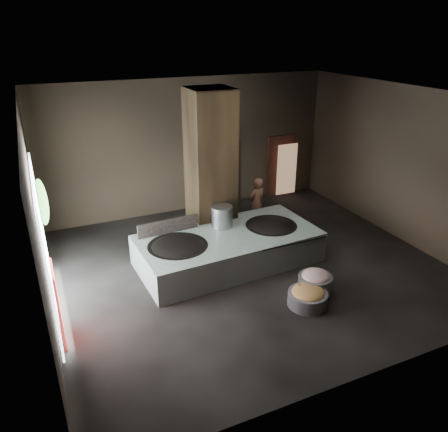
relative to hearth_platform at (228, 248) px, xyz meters
name	(u,v)px	position (x,y,z in m)	size (l,w,h in m)	color
floor	(248,268)	(0.40, -0.43, -0.47)	(10.00, 9.00, 0.10)	black
ceiling	(253,95)	(0.40, -0.43, 4.13)	(10.00, 9.00, 0.10)	black
back_wall	(189,146)	(0.40, 4.12, 1.83)	(10.00, 0.10, 4.50)	black
front_wall	(377,276)	(0.40, -4.98, 1.83)	(10.00, 0.10, 4.50)	black
left_wall	(35,223)	(-4.65, -0.43, 1.83)	(0.10, 9.00, 4.50)	black
right_wall	(403,164)	(5.45, -0.43, 1.83)	(0.10, 9.00, 4.50)	black
pillar	(211,169)	(0.10, 1.47, 1.83)	(1.20, 1.20, 4.50)	black
hearth_platform	(228,248)	(0.00, 0.00, 0.00)	(4.86, 2.32, 0.84)	#B2C6B7
platform_cap	(228,235)	(0.00, 0.00, 0.39)	(4.75, 2.28, 0.03)	black
wok_left	(178,249)	(-1.45, -0.05, 0.33)	(1.53, 1.53, 0.42)	black
wok_left_rim	(178,246)	(-1.45, -0.05, 0.40)	(1.56, 1.56, 0.05)	black
wok_right	(271,228)	(1.35, 0.05, 0.33)	(1.43, 1.43, 0.40)	black
wok_right_rim	(271,226)	(1.35, 0.05, 0.40)	(1.46, 1.46, 0.05)	black
stock_pot	(222,217)	(0.05, 0.55, 0.71)	(0.59, 0.59, 0.63)	#ABAFB2
splash_guard	(168,227)	(-1.45, 0.75, 0.61)	(1.69, 0.06, 0.42)	black
cook	(257,203)	(1.74, 1.67, 0.42)	(0.61, 0.40, 1.68)	#9E6650
veg_basin	(307,299)	(0.85, -2.59, -0.25)	(0.93, 0.93, 0.34)	gray
veg_fill	(308,292)	(0.85, -2.59, -0.07)	(0.76, 0.76, 0.23)	#ABAD54
ladle	(300,283)	(0.70, -2.44, 0.13)	(0.03, 0.03, 0.73)	#ABAFB2
meat_basin	(315,284)	(1.32, -2.20, -0.20)	(0.82, 0.82, 0.45)	gray
meat_fill	(316,276)	(1.32, -2.20, 0.03)	(0.68, 0.68, 0.26)	tan
doorway_near	(223,175)	(1.60, 4.02, 0.68)	(1.18, 0.08, 2.38)	black
doorway_near_glow	(224,176)	(1.67, 4.00, 0.63)	(0.78, 0.04, 1.85)	#8C6647
doorway_far	(281,166)	(4.00, 4.02, 0.68)	(1.18, 0.08, 2.38)	black
doorway_far_glow	(287,169)	(4.10, 3.74, 0.63)	(0.81, 0.04, 1.92)	#8C6647
left_opening	(44,245)	(-4.55, -0.23, 1.18)	(0.04, 4.20, 3.10)	white
pavilion_sliver	(58,305)	(-4.48, -1.53, 0.43)	(0.05, 0.90, 1.70)	maroon
tree_silhouette	(42,202)	(-4.45, 0.87, 1.78)	(0.28, 1.10, 1.10)	#194714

